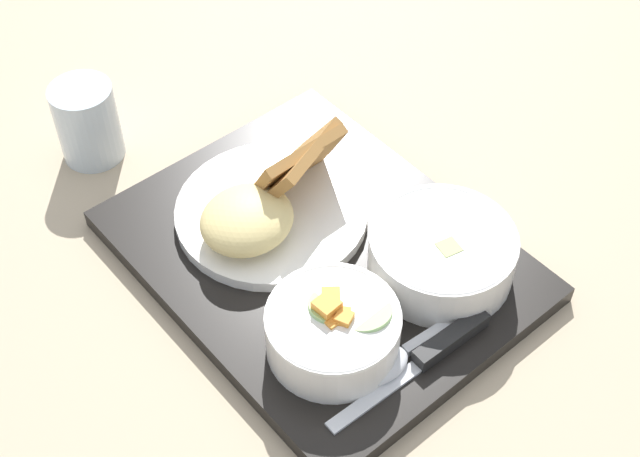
{
  "coord_description": "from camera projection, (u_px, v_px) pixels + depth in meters",
  "views": [
    {
      "loc": [
        -0.37,
        0.42,
        0.68
      ],
      "look_at": [
        0.0,
        0.0,
        0.05
      ],
      "focal_mm": 50.0,
      "sensor_mm": 36.0,
      "label": 1
    }
  ],
  "objects": [
    {
      "name": "ground_plane",
      "position": [
        320.0,
        262.0,
        0.88
      ],
      "size": [
        4.0,
        4.0,
        0.0
      ],
      "primitive_type": "plane",
      "color": "tan"
    },
    {
      "name": "serving_tray",
      "position": [
        320.0,
        255.0,
        0.87
      ],
      "size": [
        0.42,
        0.35,
        0.02
      ],
      "color": "black",
      "rests_on": "ground_plane"
    },
    {
      "name": "bowl_salad",
      "position": [
        333.0,
        328.0,
        0.77
      ],
      "size": [
        0.12,
        0.12,
        0.06
      ],
      "color": "white",
      "rests_on": "serving_tray"
    },
    {
      "name": "bowl_soup",
      "position": [
        442.0,
        251.0,
        0.82
      ],
      "size": [
        0.14,
        0.14,
        0.05
      ],
      "color": "white",
      "rests_on": "serving_tray"
    },
    {
      "name": "plate_main",
      "position": [
        267.0,
        206.0,
        0.87
      ],
      "size": [
        0.19,
        0.19,
        0.09
      ],
      "color": "white",
      "rests_on": "serving_tray"
    },
    {
      "name": "knife",
      "position": [
        440.0,
        347.0,
        0.78
      ],
      "size": [
        0.04,
        0.18,
        0.02
      ],
      "rotation": [
        0.0,
        0.0,
        1.4
      ],
      "color": "silver",
      "rests_on": "serving_tray"
    },
    {
      "name": "spoon",
      "position": [
        399.0,
        354.0,
        0.77
      ],
      "size": [
        0.06,
        0.16,
        0.01
      ],
      "rotation": [
        0.0,
        0.0,
        1.36
      ],
      "color": "silver",
      "rests_on": "serving_tray"
    },
    {
      "name": "glass_water",
      "position": [
        88.0,
        126.0,
        0.95
      ],
      "size": [
        0.07,
        0.07,
        0.09
      ],
      "color": "silver",
      "rests_on": "ground_plane"
    }
  ]
}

